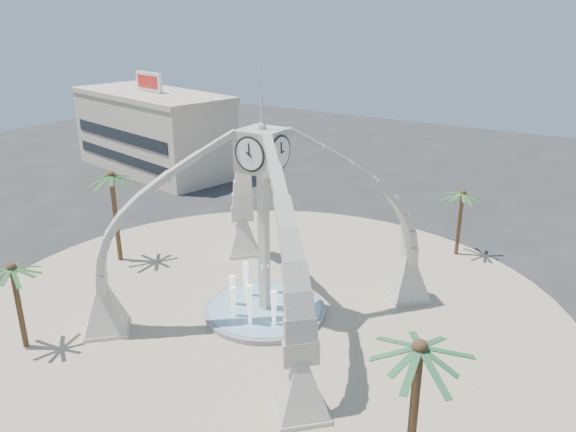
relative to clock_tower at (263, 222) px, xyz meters
The scene contains 9 objects.
ground 6.49m from the clock_tower, 90.00° to the left, with size 140.00×140.00×0.00m, color #282828.
plaza 6.46m from the clock_tower, 90.00° to the left, with size 40.00×40.00×0.06m, color tan.
clock_tower is the anchor object (origin of this frame).
fountain 6.20m from the clock_tower, 90.00° to the left, with size 8.00×8.00×3.62m.
building_nw 38.87m from the clock_tower, 145.49° to the left, with size 23.75×13.73×11.90m.
palm_east 14.87m from the clock_tower, 29.92° to the right, with size 4.34×4.34×6.88m.
palm_west 14.56m from the clock_tower, behind, with size 4.30×4.30×7.86m.
palm_north 18.04m from the clock_tower, 64.34° to the left, with size 3.49×3.49×5.93m.
palm_south 14.67m from the clock_tower, 131.68° to the right, with size 4.30×4.30×5.88m.
Camera 1 is at (18.85, -26.63, 18.89)m, focal length 35.00 mm.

